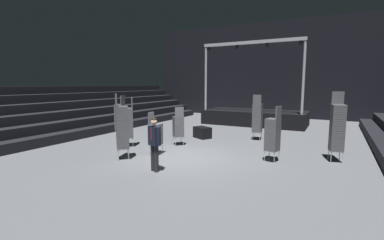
% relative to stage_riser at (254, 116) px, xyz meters
% --- Properties ---
extents(ground_plane, '(22.00, 30.00, 0.10)m').
position_rel_stage_riser_xyz_m(ground_plane, '(0.00, -9.81, -0.64)').
color(ground_plane, '#515459').
extents(arena_end_wall, '(22.00, 0.30, 8.00)m').
position_rel_stage_riser_xyz_m(arena_end_wall, '(0.00, 5.19, 3.41)').
color(arena_end_wall, black).
rests_on(arena_end_wall, ground_plane).
extents(bleacher_bank_left, '(4.50, 24.00, 2.70)m').
position_rel_stage_riser_xyz_m(bleacher_bank_left, '(-8.75, -8.81, 0.76)').
color(bleacher_bank_left, black).
rests_on(bleacher_bank_left, ground_plane).
extents(stage_riser, '(6.91, 3.02, 5.56)m').
position_rel_stage_riser_xyz_m(stage_riser, '(0.00, 0.00, 0.00)').
color(stage_riser, black).
rests_on(stage_riser, ground_plane).
extents(man_with_tie, '(0.56, 0.35, 1.76)m').
position_rel_stage_riser_xyz_m(man_with_tie, '(-0.07, -11.77, 0.41)').
color(man_with_tie, black).
rests_on(man_with_tie, ground_plane).
extents(chair_stack_front_left, '(0.53, 0.53, 2.05)m').
position_rel_stage_riser_xyz_m(chair_stack_front_left, '(3.05, -8.81, 0.43)').
color(chair_stack_front_left, '#B2B5BA').
rests_on(chair_stack_front_left, ground_plane).
extents(chair_stack_front_right, '(0.62, 0.62, 1.79)m').
position_rel_stage_riser_xyz_m(chair_stack_front_right, '(-1.38, -8.09, 0.31)').
color(chair_stack_front_right, '#B2B5BA').
rests_on(chair_stack_front_right, ground_plane).
extents(chair_stack_mid_left, '(0.52, 0.52, 2.22)m').
position_rel_stage_riser_xyz_m(chair_stack_mid_left, '(-5.19, -7.79, 0.52)').
color(chair_stack_mid_left, '#B2B5BA').
rests_on(chair_stack_mid_left, ground_plane).
extents(chair_stack_mid_right, '(0.49, 0.49, 1.71)m').
position_rel_stage_riser_xyz_m(chair_stack_mid_right, '(-1.33, -9.96, 0.27)').
color(chair_stack_mid_right, '#B2B5BA').
rests_on(chair_stack_mid_right, ground_plane).
extents(chair_stack_mid_centre, '(0.45, 0.45, 2.31)m').
position_rel_stage_riser_xyz_m(chair_stack_mid_centre, '(1.54, -5.20, 0.56)').
color(chair_stack_mid_centre, '#B2B5BA').
rests_on(chair_stack_mid_centre, ground_plane).
extents(chair_stack_rear_left, '(0.62, 0.62, 2.48)m').
position_rel_stage_riser_xyz_m(chair_stack_rear_left, '(-2.02, -11.12, 0.64)').
color(chair_stack_rear_left, '#B2B5BA').
rests_on(chair_stack_rear_left, ground_plane).
extents(chair_stack_rear_right, '(0.62, 0.62, 2.22)m').
position_rel_stage_riser_xyz_m(chair_stack_rear_right, '(-3.24, -9.39, 0.52)').
color(chair_stack_rear_right, '#B2B5BA').
rests_on(chair_stack_rear_right, ground_plane).
extents(chair_stack_rear_centre, '(0.54, 0.54, 2.56)m').
position_rel_stage_riser_xyz_m(chair_stack_rear_centre, '(5.11, -7.74, 0.69)').
color(chair_stack_rear_centre, '#B2B5BA').
rests_on(chair_stack_rear_centre, ground_plane).
extents(equipment_road_case, '(1.08, 0.95, 0.59)m').
position_rel_stage_riser_xyz_m(equipment_road_case, '(-1.12, -6.06, -0.30)').
color(equipment_road_case, black).
rests_on(equipment_road_case, ground_plane).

